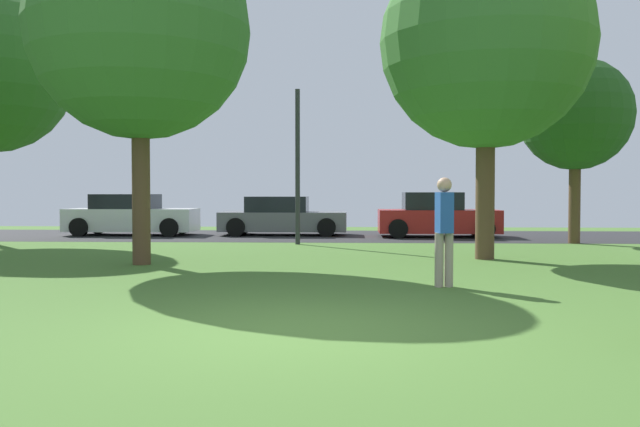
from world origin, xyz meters
TOP-DOWN VIEW (x-y plane):
  - ground_plane at (0.00, 0.00)m, footprint 44.00×44.00m
  - road_strip at (0.00, 16.00)m, footprint 44.00×6.40m
  - birch_tree_lone at (-3.80, 6.60)m, footprint 4.60×4.60m
  - maple_tree_near at (3.61, 8.10)m, footprint 4.77×4.77m
  - oak_tree_right at (7.18, 12.94)m, footprint 3.30×3.30m
  - person_bystander at (2.08, 3.55)m, footprint 0.30×0.35m
  - parked_car_white at (-7.21, 16.05)m, footprint 4.47×1.95m
  - parked_car_grey at (-1.88, 16.35)m, footprint 4.44×1.98m
  - parked_car_red at (3.47, 15.69)m, footprint 4.03×2.08m
  - street_lamp_post at (-0.98, 12.20)m, footprint 0.14×0.14m

SIDE VIEW (x-z plane):
  - ground_plane at x=0.00m, z-range 0.00..0.00m
  - road_strip at x=0.00m, z-range 0.00..0.01m
  - parked_car_grey at x=-1.88m, z-range -0.06..1.31m
  - parked_car_white at x=-7.21m, z-range -0.06..1.39m
  - parked_car_red at x=3.47m, z-range -0.07..1.44m
  - person_bystander at x=2.08m, z-range 0.10..1.85m
  - street_lamp_post at x=-0.98m, z-range 0.00..4.50m
  - oak_tree_right at x=7.18m, z-range 1.06..6.53m
  - maple_tree_near at x=3.61m, z-range 1.23..8.49m
  - birch_tree_lone at x=-3.80m, z-range 1.29..8.50m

